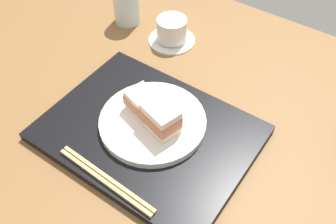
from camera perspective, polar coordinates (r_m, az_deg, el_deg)
name	(u,v)px	position (r cm, az deg, el deg)	size (l,w,h in cm)	color
ground_plane	(155,122)	(83.13, -1.89, -1.51)	(140.00, 100.00, 3.00)	brown
serving_tray	(148,133)	(78.24, -2.95, -3.10)	(41.60, 31.47, 1.82)	black
sandwich_plate	(153,122)	(77.88, -2.30, -1.46)	(21.86, 21.86, 1.50)	white
sandwich_near	(144,104)	(77.05, -3.58, 1.24)	(8.63, 7.17, 4.70)	#EFE5C1
sandwich_far	(161,118)	(73.69, -1.13, -0.92)	(8.44, 6.94, 5.74)	beige
chopsticks_pair	(106,180)	(71.16, -9.26, -9.97)	(22.40, 2.61, 0.70)	tan
coffee_cup	(172,31)	(99.56, 0.54, 12.01)	(12.08, 12.08, 6.52)	white
drinking_glass	(126,4)	(105.97, -6.24, 15.74)	(7.06, 7.06, 10.63)	silver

